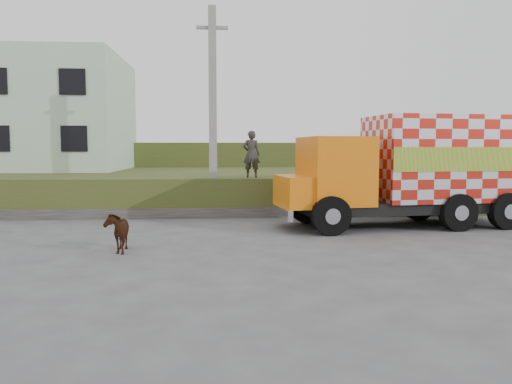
{
  "coord_description": "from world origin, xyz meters",
  "views": [
    {
      "loc": [
        -0.66,
        -14.78,
        2.64
      ],
      "look_at": [
        0.39,
        0.54,
        1.3
      ],
      "focal_mm": 35.0,
      "sensor_mm": 36.0,
      "label": 1
    }
  ],
  "objects": [
    {
      "name": "pedestrian",
      "position": [
        0.5,
        4.8,
        2.42
      ],
      "size": [
        0.72,
        0.51,
        1.84
      ],
      "primitive_type": "imported",
      "rotation": [
        0.0,
        0.0,
        3.03
      ],
      "color": "#2E2B29",
      "rests_on": "embankment"
    },
    {
      "name": "embankment_far",
      "position": [
        0.0,
        22.0,
        1.5
      ],
      "size": [
        40.0,
        12.0,
        3.0
      ],
      "primitive_type": "cube",
      "color": "#33501A",
      "rests_on": "ground"
    },
    {
      "name": "cargo_truck",
      "position": [
        5.84,
        1.73,
        1.92
      ],
      "size": [
        8.62,
        3.76,
        3.73
      ],
      "rotation": [
        0.0,
        0.0,
        0.12
      ],
      "color": "black",
      "rests_on": "ground"
    },
    {
      "name": "retaining_strip",
      "position": [
        -2.0,
        4.2,
        0.2
      ],
      "size": [
        16.0,
        0.5,
        0.4
      ],
      "primitive_type": "cube",
      "color": "#595651",
      "rests_on": "ground"
    },
    {
      "name": "cow",
      "position": [
        -3.35,
        -1.95,
        0.53
      ],
      "size": [
        0.73,
        1.32,
        1.06
      ],
      "primitive_type": "imported",
      "rotation": [
        0.0,
        0.0,
        0.13
      ],
      "color": "black",
      "rests_on": "ground"
    },
    {
      "name": "utility_pole",
      "position": [
        -1.0,
        4.6,
        4.08
      ],
      "size": [
        1.2,
        0.3,
        8.0
      ],
      "color": "gray",
      "rests_on": "ground"
    },
    {
      "name": "embankment",
      "position": [
        0.0,
        10.0,
        0.75
      ],
      "size": [
        40.0,
        12.0,
        1.5
      ],
      "primitive_type": "cube",
      "color": "#33501A",
      "rests_on": "ground"
    },
    {
      "name": "ground",
      "position": [
        0.0,
        0.0,
        0.0
      ],
      "size": [
        120.0,
        120.0,
        0.0
      ],
      "primitive_type": "plane",
      "color": "#474749",
      "rests_on": "ground"
    },
    {
      "name": "building",
      "position": [
        -11.0,
        13.0,
        4.5
      ],
      "size": [
        10.0,
        8.0,
        6.0
      ],
      "primitive_type": "cube",
      "color": "#B0C9AB",
      "rests_on": "embankment"
    }
  ]
}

